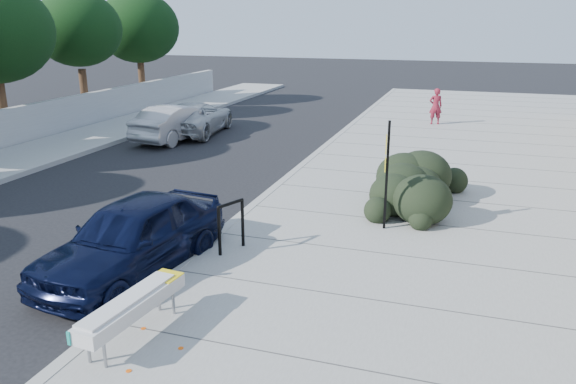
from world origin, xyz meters
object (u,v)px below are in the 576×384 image
bench (133,306)px  pedestrian (436,106)px  sign_post (386,168)px  sedan_navy (133,237)px  bike_rack (231,221)px  suv_silver (195,118)px  wagon_silver (177,122)px

bench → pedestrian: (2.92, 19.41, 0.30)m
sign_post → sedan_navy: sign_post is taller
bike_rack → sign_post: (2.73, 2.22, 0.77)m
sign_post → suv_silver: 13.19m
bench → sedan_navy: bearing=128.6°
bike_rack → sign_post: bearing=61.8°
wagon_silver → bike_rack: bearing=131.7°
sign_post → bike_rack: bearing=-149.2°
bike_rack → pedestrian: (2.86, 15.99, 0.17)m
bench → pedestrian: size_ratio=1.33×
pedestrian → wagon_silver: bearing=14.8°
sign_post → bench: bearing=-124.6°
bench → suv_silver: bearing=119.8°
wagon_silver → suv_silver: (0.05, 1.42, -0.05)m
sedan_navy → wagon_silver: sedan_navy is taller
sign_post → pedestrian: size_ratio=1.54×
sign_post → wagon_silver: size_ratio=0.57×
wagon_silver → sign_post: bearing=148.3°
wagon_silver → suv_silver: 1.42m
bench → suv_silver: (-6.60, 14.85, 0.01)m
suv_silver → sedan_navy: bearing=105.5°
sign_post → sedan_navy: bearing=-148.7°
bench → sedan_navy: size_ratio=0.49×
bike_rack → wagon_silver: size_ratio=0.24×
bike_rack → suv_silver: (-6.66, 11.43, -0.11)m
suv_silver → pedestrian: 10.56m
bench → sign_post: size_ratio=0.86×
sign_post → suv_silver: (-9.39, 9.21, -0.88)m
sedan_navy → sign_post: bearing=46.8°
sign_post → wagon_silver: sign_post is taller
sedan_navy → pedestrian: pedestrian is taller
sign_post → pedestrian: 13.78m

